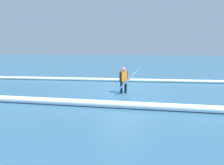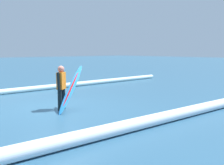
{
  "view_description": "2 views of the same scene",
  "coord_description": "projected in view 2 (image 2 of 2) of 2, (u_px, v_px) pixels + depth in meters",
  "views": [
    {
      "loc": [
        -1.38,
        13.18,
        2.58
      ],
      "look_at": [
        0.29,
        2.38,
        0.9
      ],
      "focal_mm": 36.4,
      "sensor_mm": 36.0,
      "label": 1
    },
    {
      "loc": [
        4.58,
        8.19,
        1.98
      ],
      "look_at": [
        -0.35,
        2.69,
        1.09
      ],
      "focal_mm": 43.04,
      "sensor_mm": 36.0,
      "label": 2
    }
  ],
  "objects": [
    {
      "name": "ground_plane",
      "position": [
        53.0,
        108.0,
        9.32
      ],
      "size": [
        134.54,
        134.54,
        0.0
      ],
      "primitive_type": "plane",
      "color": "#2D5978"
    },
    {
      "name": "surfer",
      "position": [
        61.0,
        85.0,
        8.94
      ],
      "size": [
        0.44,
        0.4,
        1.47
      ],
      "rotation": [
        0.0,
        0.0,
        0.62
      ],
      "color": "black",
      "rests_on": "ground_plane"
    },
    {
      "name": "surfboard",
      "position": [
        71.0,
        89.0,
        8.88
      ],
      "size": [
        1.48,
        0.93,
        1.46
      ],
      "color": "#268CE5",
      "rests_on": "ground_plane"
    },
    {
      "name": "wave_crest_midground",
      "position": [
        191.0,
        111.0,
        8.11
      ],
      "size": [
        17.34,
        1.12,
        0.32
      ],
      "primitive_type": "cylinder",
      "rotation": [
        0.0,
        1.57,
        -0.05
      ],
      "color": "white",
      "rests_on": "ground_plane"
    }
  ]
}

